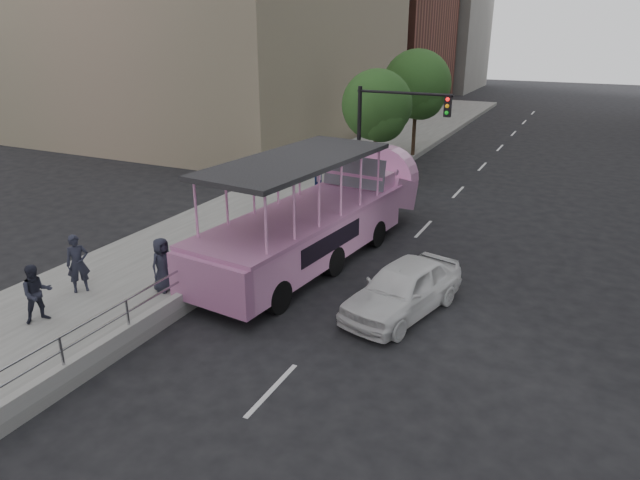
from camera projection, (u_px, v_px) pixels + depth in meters
ground at (278, 339)px, 14.90m from camera, size 160.00×160.00×0.00m
sidewalk at (278, 204)px, 25.61m from camera, size 5.50×80.00×0.30m
kerb_wall at (222, 273)px, 17.69m from camera, size 0.24×30.00×0.36m
guardrail at (221, 253)px, 17.45m from camera, size 0.07×22.00×0.71m
duck_boat at (322, 217)px, 19.86m from camera, size 3.93×11.65×3.80m
car at (403, 288)px, 16.02m from camera, size 2.80×4.70×1.50m
pedestrian_near at (78, 263)px, 16.60m from camera, size 0.72×0.76×1.75m
pedestrian_mid at (37, 293)px, 14.93m from camera, size 0.89×0.96×1.60m
pedestrian_far at (162, 265)px, 16.67m from camera, size 0.63×0.87×1.64m
parking_sign at (318, 188)px, 22.43m from camera, size 0.08×0.60×2.67m
traffic_signal at (385, 127)px, 24.87m from camera, size 4.20×0.32×5.20m
street_tree_near at (378, 108)px, 28.30m from camera, size 3.52×3.52×5.72m
street_tree_far at (418, 87)px, 33.09m from camera, size 3.97×3.97×6.45m
midrise_stone_b at (419, 5)px, 71.75m from camera, size 16.00×14.00×20.00m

